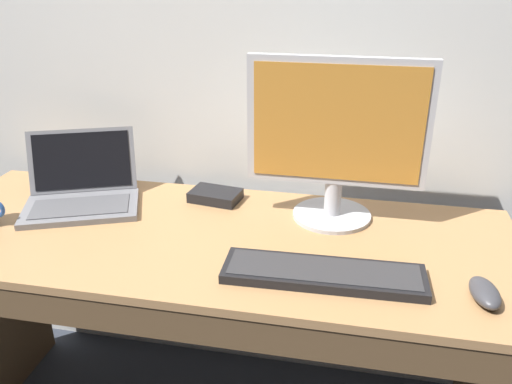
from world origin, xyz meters
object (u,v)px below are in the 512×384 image
laptop_space_gray (82,191)px  wired_keyboard (323,274)px  computer_mouse (485,293)px  external_drive_box (215,195)px  external_monitor (337,137)px

laptop_space_gray → wired_keyboard: size_ratio=0.85×
laptop_space_gray → wired_keyboard: bearing=-19.0°
computer_mouse → external_drive_box: (-0.73, 0.39, -0.00)m
laptop_space_gray → external_monitor: 0.79m
external_monitor → laptop_space_gray: bearing=-175.9°
external_monitor → computer_mouse: bearing=-43.0°
laptop_space_gray → external_drive_box: 0.41m
computer_mouse → laptop_space_gray: bearing=158.1°
wired_keyboard → external_monitor: bearing=90.3°
laptop_space_gray → external_monitor: external_monitor is taller
wired_keyboard → external_drive_box: bearing=134.6°
laptop_space_gray → wired_keyboard: laptop_space_gray is taller
external_drive_box → wired_keyboard: bearing=-45.4°
external_drive_box → laptop_space_gray: bearing=-164.2°
external_monitor → external_drive_box: 0.44m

